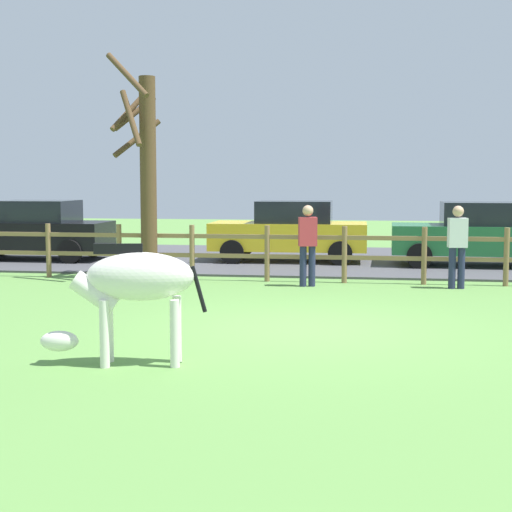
{
  "coord_description": "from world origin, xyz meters",
  "views": [
    {
      "loc": [
        0.86,
        -10.67,
        2.13
      ],
      "look_at": [
        -0.89,
        1.1,
        0.93
      ],
      "focal_mm": 52.73,
      "sensor_mm": 36.0,
      "label": 1
    }
  ],
  "objects": [
    {
      "name": "ground_plane",
      "position": [
        0.0,
        0.0,
        0.0
      ],
      "size": [
        60.0,
        60.0,
        0.0
      ],
      "primitive_type": "plane",
      "color": "#5B8C42"
    },
    {
      "name": "parking_asphalt",
      "position": [
        0.0,
        9.3,
        0.03
      ],
      "size": [
        28.0,
        7.4,
        0.05
      ],
      "primitive_type": "cube",
      "color": "#47474C",
      "rests_on": "ground_plane"
    },
    {
      "name": "paddock_fence",
      "position": [
        -0.42,
        5.0,
        0.67
      ],
      "size": [
        21.26,
        0.11,
        1.19
      ],
      "color": "olive",
      "rests_on": "ground_plane"
    },
    {
      "name": "bare_tree",
      "position": [
        -3.84,
        4.91,
        2.39
      ],
      "size": [
        1.1,
        1.65,
        4.78
      ],
      "color": "#513A23",
      "rests_on": "ground_plane"
    },
    {
      "name": "zebra",
      "position": [
        -1.8,
        -2.4,
        0.93
      ],
      "size": [
        1.93,
        0.68,
        1.41
      ],
      "color": "white",
      "rests_on": "ground_plane"
    },
    {
      "name": "parked_car_black",
      "position": [
        -7.88,
        8.1,
        0.84
      ],
      "size": [
        4.02,
        1.93,
        1.56
      ],
      "color": "black",
      "rests_on": "parking_asphalt"
    },
    {
      "name": "parked_car_yellow",
      "position": [
        -1.13,
        8.67,
        0.84
      ],
      "size": [
        4.02,
        1.92,
        1.56
      ],
      "color": "yellow",
      "rests_on": "parking_asphalt"
    },
    {
      "name": "parked_car_green",
      "position": [
        3.49,
        8.26,
        0.84
      ],
      "size": [
        4.04,
        1.96,
        1.56
      ],
      "color": "#236B38",
      "rests_on": "parking_asphalt"
    },
    {
      "name": "visitor_left_of_tree",
      "position": [
        -0.33,
        4.37,
        0.91
      ],
      "size": [
        0.4,
        0.29,
        1.64
      ],
      "color": "#232847",
      "rests_on": "ground_plane"
    },
    {
      "name": "visitor_right_of_tree",
      "position": [
        2.61,
        4.49,
        0.91
      ],
      "size": [
        0.38,
        0.26,
        1.64
      ],
      "color": "#232847",
      "rests_on": "ground_plane"
    }
  ]
}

